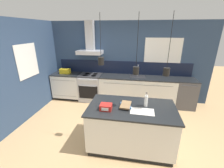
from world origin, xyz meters
TOP-DOWN VIEW (x-y plane):
  - ground_plane at (0.00, 0.00)m, footprint 16.00×16.00m
  - wall_back at (-0.07, 2.00)m, footprint 5.60×2.47m
  - wall_left at (-2.43, 0.70)m, footprint 0.08×3.80m
  - counter_run_left at (-1.89, 1.69)m, footprint 0.96×0.64m
  - counter_run_sink at (0.51, 1.69)m, footprint 2.40×0.64m
  - oven_range at (-1.05, 1.69)m, footprint 0.74×0.66m
  - dishwasher at (2.00, 1.69)m, footprint 0.59×0.65m
  - kitchen_island at (0.42, -0.32)m, footprint 1.71×0.98m
  - bottle_on_island at (0.69, -0.24)m, footprint 0.07×0.07m
  - book_stack at (0.30, -0.32)m, footprint 0.24×0.34m
  - red_supply_box at (-0.05, -0.50)m, footprint 0.22×0.18m
  - paper_pile at (0.62, -0.46)m, footprint 0.44×0.27m
  - yellow_toolbox at (-1.94, 1.69)m, footprint 0.34×0.18m

SIDE VIEW (x-z plane):
  - ground_plane at x=0.00m, z-range 0.00..0.00m
  - dishwasher at x=2.00m, z-range 0.00..0.91m
  - oven_range at x=-1.05m, z-range 0.00..0.91m
  - kitchen_island at x=0.42m, z-range 0.00..0.91m
  - counter_run_left at x=-1.89m, z-range 0.01..0.92m
  - counter_run_sink at x=0.51m, z-range -0.18..1.10m
  - paper_pile at x=0.62m, z-range 0.91..0.92m
  - book_stack at x=0.30m, z-range 0.91..0.97m
  - red_supply_box at x=-0.05m, z-range 0.91..1.02m
  - yellow_toolbox at x=-1.94m, z-range 0.90..1.09m
  - bottle_on_island at x=0.69m, z-range 0.88..1.18m
  - wall_left at x=-2.43m, z-range 0.00..2.60m
  - wall_back at x=-0.07m, z-range 0.06..2.66m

